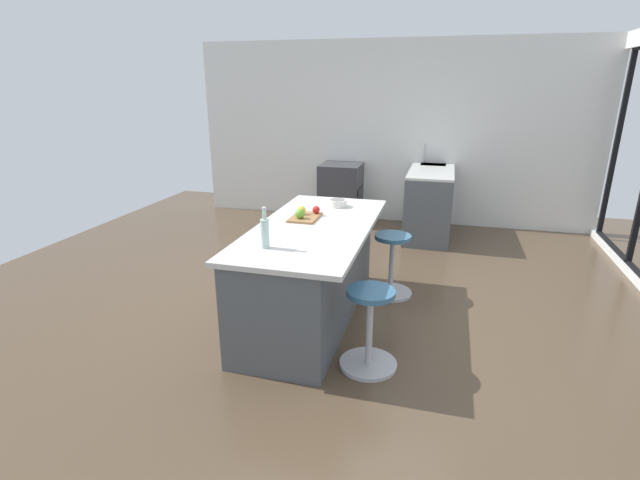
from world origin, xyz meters
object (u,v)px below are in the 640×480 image
Objects in this scene: oven_range at (341,193)px; stool_middle at (369,331)px; apple_red at (316,210)px; stool_by_window at (391,267)px; apple_green at (300,214)px; apple_yellow at (301,210)px; cutting_board at (305,217)px; water_bottle at (265,232)px; kitchen_island at (310,271)px; fruit_bowl at (337,203)px.

stool_middle is (3.79, 1.08, -0.15)m from oven_range.
apple_red reaches higher than stool_middle.
stool_by_window is at bearing 180.00° from stool_middle.
oven_range is at bearing -174.28° from apple_green.
apple_green is 0.14m from apple_yellow.
apple_green reaches higher than stool_by_window.
stool_by_window is 7.28× the size of apple_green.
cutting_board is 0.10m from apple_green.
apple_yellow is 0.90m from water_bottle.
oven_range is at bearing -171.97° from apple_red.
stool_by_window is at bearing 125.88° from apple_green.
water_bottle is at bearing -90.63° from stool_middle.
cutting_board is at bearing -57.19° from stool_by_window.
apple_red is (-0.12, 0.07, 0.05)m from cutting_board.
apple_red is (0.36, -0.68, 0.64)m from stool_by_window.
oven_range is 0.42× the size of kitchen_island.
fruit_bowl reaches higher than cutting_board.
stool_by_window is 1.16m from apple_green.
apple_red reaches higher than stool_by_window.
apple_yellow reaches higher than stool_by_window.
stool_by_window is 1.12m from apple_yellow.
stool_middle is at bearing 15.94° from oven_range.
apple_red is at bearing 150.54° from cutting_board.
apple_yellow reaches higher than fruit_bowl.
kitchen_island is at bearing 4.41° from apple_red.
fruit_bowl is at bearing 159.78° from apple_green.
kitchen_island is 0.95m from stool_middle.
apple_red is (-0.20, 0.09, -0.01)m from apple_green.
apple_yellow is (2.88, 0.27, 0.49)m from oven_range.
apple_yellow is at bearing 179.85° from water_bottle.
fruit_bowl reaches higher than stool_middle.
water_bottle is (0.90, -0.00, 0.06)m from apple_yellow.
cutting_board is 0.09m from apple_yellow.
stool_middle is at bearing 35.10° from apple_red.
apple_green is at bearing -25.17° from apple_red.
apple_green is (0.08, -0.02, 0.05)m from cutting_board.
apple_green reaches higher than apple_red.
oven_range is 10.28× the size of apple_green.
cutting_board is at bearing -152.53° from kitchen_island.
oven_range is 3.94m from stool_middle.
apple_green reaches higher than apple_yellow.
cutting_board is 4.49× the size of apple_yellow.
stool_by_window is 1.76× the size of cutting_board.
kitchen_island is 0.57m from apple_yellow.
oven_range is 1.41× the size of stool_middle.
stool_by_window is 3.47× the size of fruit_bowl.
cutting_board is (-0.85, -0.76, 0.59)m from stool_middle.
stool_middle is at bearing 41.72° from apple_yellow.
stool_by_window is 1.34m from stool_middle.
cutting_board is 0.53m from fruit_bowl.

